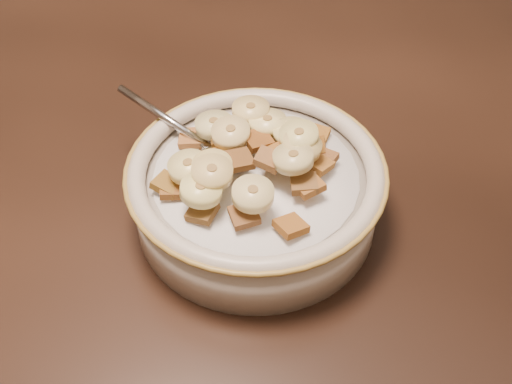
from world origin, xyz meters
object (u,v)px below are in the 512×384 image
at_px(table, 210,183).
at_px(spoon, 224,157).
at_px(cereal_bowl, 256,197).
at_px(chair, 380,69).

bearing_deg(table, spoon, -41.55).
bearing_deg(cereal_bowl, spoon, 170.72).
bearing_deg(spoon, table, -121.60).
relative_size(table, spoon, 29.39).
bearing_deg(chair, spoon, -101.63).
distance_m(cereal_bowl, spoon, 0.04).
bearing_deg(chair, table, -104.31).
relative_size(table, cereal_bowl, 7.05).
bearing_deg(spoon, chair, -166.69).
bearing_deg(spoon, cereal_bowl, 90.00).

